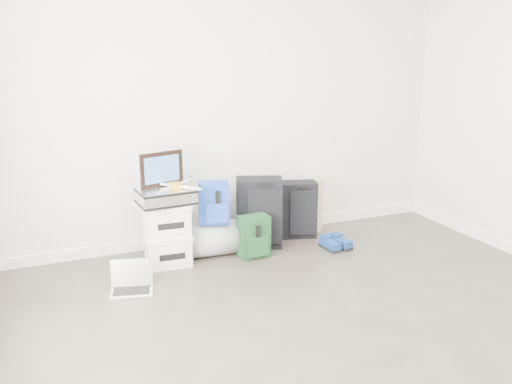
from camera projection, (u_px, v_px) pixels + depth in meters
name	position (u px, v px, depth m)	size (l,w,h in m)	color
ground	(377.00, 371.00, 3.23)	(5.00, 5.00, 0.00)	#342D26
room_envelope	(395.00, 76.00, 2.78)	(4.52, 5.02, 2.71)	silver
boxes_stack	(167.00, 234.00, 4.71)	(0.41, 0.34, 0.56)	white
briefcase	(166.00, 196.00, 4.62)	(0.46, 0.34, 0.13)	#B2B2B7
painting	(162.00, 169.00, 4.65)	(0.39, 0.13, 0.30)	black
drone	(175.00, 186.00, 4.61)	(0.39, 0.39, 0.05)	gold
duffel_bag	(214.00, 239.00, 4.95)	(0.31, 0.31, 0.51)	gray
blue_backpack	(214.00, 204.00, 4.83)	(0.30, 0.26, 0.38)	#174096
large_suitcase	(259.00, 213.00, 5.12)	(0.49, 0.40, 0.66)	black
green_backpack	(254.00, 237.00, 4.90)	(0.28, 0.21, 0.38)	#143719
carry_on	(298.00, 210.00, 5.39)	(0.40, 0.32, 0.56)	black
shoes	(335.00, 244.00, 5.14)	(0.25, 0.27, 0.08)	black
rolled_rug	(314.00, 204.00, 5.59)	(0.18, 0.18, 0.55)	tan
laptop	(132.00, 284.00, 4.26)	(0.37, 0.30, 0.23)	silver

